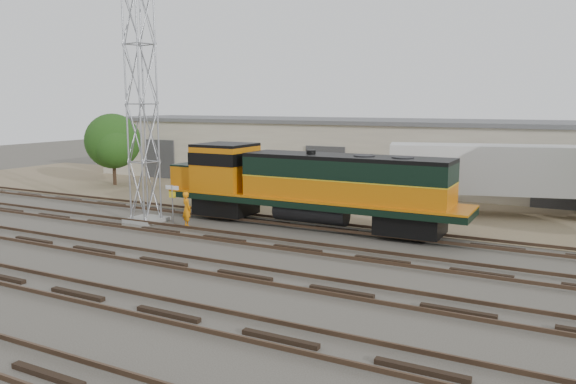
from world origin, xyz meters
The scene contains 11 objects.
ground centered at (0.00, 0.00, 0.00)m, with size 140.00×140.00×0.00m, color #47423A.
dirt_strip centered at (0.00, 15.00, 0.01)m, with size 80.00×16.00×0.02m, color #726047.
tracks centered at (0.00, -3.00, 0.08)m, with size 80.00×20.40×0.28m.
warehouse centered at (0.04, 22.98, 2.65)m, with size 58.40×10.40×5.30m.
locomotive centered at (-1.79, 6.00, 2.33)m, with size 16.86×2.96×4.05m.
signal_tower centered at (-10.40, 3.15, 6.31)m, with size 1.91×1.91×12.93m.
sign_post centered at (-8.72, 3.42, 1.51)m, with size 0.88×0.07×2.16m.
worker centered at (-7.52, 3.14, 0.96)m, with size 0.70×0.46×1.91m, color orange.
semi_trailer centered at (7.63, 14.42, 2.63)m, with size 13.81×6.07×4.18m.
tree_west centered at (-22.19, 12.67, 3.46)m, with size 4.65×4.42×5.79m.
tree_mid centered at (-9.48, 9.43, 1.68)m, with size 4.25×4.05×4.05m.
Camera 1 is at (11.15, -20.58, 6.63)m, focal length 35.00 mm.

